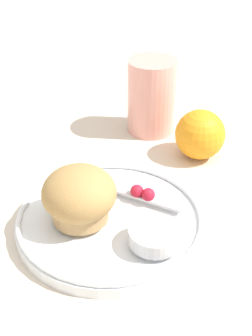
{
  "coord_description": "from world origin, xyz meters",
  "views": [
    {
      "loc": [
        0.2,
        -0.4,
        0.38
      ],
      "look_at": [
        -0.02,
        0.03,
        0.06
      ],
      "focal_mm": 50.0,
      "sensor_mm": 36.0,
      "label": 1
    }
  ],
  "objects_px": {
    "butter_knife": "(127,191)",
    "orange_fruit": "(200,134)",
    "juice_glass": "(152,96)",
    "muffin": "(79,196)"
  },
  "relations": [
    {
      "from": "butter_knife",
      "to": "juice_glass",
      "type": "bearing_deg",
      "value": 106.17
    },
    {
      "from": "butter_knife",
      "to": "juice_glass",
      "type": "relative_size",
      "value": 1.29
    },
    {
      "from": "muffin",
      "to": "orange_fruit",
      "type": "xyz_separation_m",
      "value": [
        0.07,
        0.23,
        -0.01
      ]
    },
    {
      "from": "butter_knife",
      "to": "orange_fruit",
      "type": "relative_size",
      "value": 2.08
    },
    {
      "from": "butter_knife",
      "to": "juice_glass",
      "type": "xyz_separation_m",
      "value": [
        -0.06,
        0.2,
        0.04
      ]
    },
    {
      "from": "butter_knife",
      "to": "orange_fruit",
      "type": "bearing_deg",
      "value": 75.2
    },
    {
      "from": "orange_fruit",
      "to": "muffin",
      "type": "bearing_deg",
      "value": -106.99
    },
    {
      "from": "butter_knife",
      "to": "orange_fruit",
      "type": "xyz_separation_m",
      "value": [
        0.04,
        0.16,
        0.02
      ]
    },
    {
      "from": "muffin",
      "to": "juice_glass",
      "type": "height_order",
      "value": "juice_glass"
    },
    {
      "from": "butter_knife",
      "to": "juice_glass",
      "type": "height_order",
      "value": "juice_glass"
    }
  ]
}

